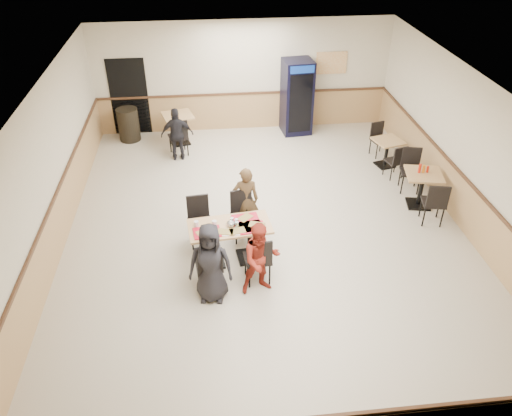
{
  "coord_description": "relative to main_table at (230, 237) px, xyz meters",
  "views": [
    {
      "loc": [
        -1.08,
        -8.17,
        6.01
      ],
      "look_at": [
        -0.25,
        -0.5,
        0.88
      ],
      "focal_mm": 35.0,
      "sensor_mm": 36.0,
      "label": 1
    }
  ],
  "objects": [
    {
      "name": "ground",
      "position": [
        0.77,
        0.89,
        -0.53
      ],
      "size": [
        10.0,
        10.0,
        0.0
      ],
      "primitive_type": "plane",
      "color": "beige",
      "rests_on": "ground"
    },
    {
      "name": "room_shell",
      "position": [
        2.55,
        3.44,
        0.05
      ],
      "size": [
        10.0,
        10.0,
        10.0
      ],
      "color": "silver",
      "rests_on": "ground"
    },
    {
      "name": "main_table",
      "position": [
        0.0,
        0.0,
        0.0
      ],
      "size": [
        1.55,
        0.9,
        0.79
      ],
      "rotation": [
        0.0,
        0.0,
        0.11
      ],
      "color": "black",
      "rests_on": "ground"
    },
    {
      "name": "main_chairs",
      "position": [
        -0.05,
        -0.01,
        -0.03
      ],
      "size": [
        1.49,
        1.87,
        1.01
      ],
      "rotation": [
        0.0,
        0.0,
        0.11
      ],
      "color": "black",
      "rests_on": "ground"
    },
    {
      "name": "diner_woman_left",
      "position": [
        -0.38,
        -0.95,
        0.21
      ],
      "size": [
        0.78,
        0.57,
        1.48
      ],
      "primitive_type": "imported",
      "rotation": [
        0.0,
        0.0,
        -0.14
      ],
      "color": "black",
      "rests_on": "ground"
    },
    {
      "name": "diner_woman_right",
      "position": [
        0.47,
        -0.85,
        0.16
      ],
      "size": [
        0.75,
        0.63,
        1.37
      ],
      "primitive_type": "imported",
      "rotation": [
        0.0,
        0.0,
        0.18
      ],
      "color": "maroon",
      "rests_on": "ground"
    },
    {
      "name": "diner_man_opposite",
      "position": [
        0.38,
        0.95,
        0.18
      ],
      "size": [
        0.52,
        0.35,
        1.42
      ],
      "primitive_type": "imported",
      "rotation": [
        0.0,
        0.0,
        3.13
      ],
      "color": "#4E3921",
      "rests_on": "ground"
    },
    {
      "name": "lone_diner",
      "position": [
        -1.04,
        4.17,
        0.15
      ],
      "size": [
        0.81,
        0.36,
        1.36
      ],
      "primitive_type": "imported",
      "rotation": [
        0.0,
        0.0,
        3.18
      ],
      "color": "black",
      "rests_on": "ground"
    },
    {
      "name": "tabletop_clutter",
      "position": [
        0.05,
        -0.07,
        0.29
      ],
      "size": [
        1.31,
        0.73,
        0.12
      ],
      "rotation": [
        0.0,
        0.0,
        0.11
      ],
      "color": "red",
      "rests_on": "main_table"
    },
    {
      "name": "side_table_near",
      "position": [
        4.21,
        1.44,
        0.0
      ],
      "size": [
        0.88,
        0.88,
        0.79
      ],
      "rotation": [
        0.0,
        0.0,
        -0.2
      ],
      "color": "black",
      "rests_on": "ground"
    },
    {
      "name": "side_table_near_chair_south",
      "position": [
        4.21,
        0.8,
        -0.02
      ],
      "size": [
        0.55,
        0.55,
        1.01
      ],
      "primitive_type": null,
      "rotation": [
        0.0,
        0.0,
        2.94
      ],
      "color": "black",
      "rests_on": "ground"
    },
    {
      "name": "side_table_near_chair_north",
      "position": [
        4.21,
        2.07,
        -0.02
      ],
      "size": [
        0.55,
        0.55,
        1.01
      ],
      "primitive_type": null,
      "rotation": [
        0.0,
        0.0,
        -0.2
      ],
      "color": "black",
      "rests_on": "ground"
    },
    {
      "name": "side_table_far",
      "position": [
        4.06,
        3.27,
        -0.07
      ],
      "size": [
        0.79,
        0.79,
        0.69
      ],
      "rotation": [
        0.0,
        0.0,
        0.26
      ],
      "color": "black",
      "rests_on": "ground"
    },
    {
      "name": "side_table_far_chair_south",
      "position": [
        4.06,
        2.71,
        -0.09
      ],
      "size": [
        0.5,
        0.5,
        0.88
      ],
      "primitive_type": null,
      "rotation": [
        0.0,
        0.0,
        3.4
      ],
      "color": "black",
      "rests_on": "ground"
    },
    {
      "name": "side_table_far_chair_north",
      "position": [
        4.06,
        3.82,
        -0.09
      ],
      "size": [
        0.5,
        0.5,
        0.88
      ],
      "primitive_type": null,
      "rotation": [
        0.0,
        0.0,
        0.26
      ],
      "color": "black",
      "rests_on": "ground"
    },
    {
      "name": "condiment_caddy",
      "position": [
        4.18,
        1.49,
        0.36
      ],
      "size": [
        0.23,
        0.06,
        0.2
      ],
      "color": "red",
      "rests_on": "side_table_near"
    },
    {
      "name": "back_table",
      "position": [
        -1.04,
        5.09,
        0.01
      ],
      "size": [
        0.92,
        0.92,
        0.81
      ],
      "rotation": [
        0.0,
        0.0,
        0.25
      ],
      "color": "black",
      "rests_on": "ground"
    },
    {
      "name": "back_table_chair_lone",
      "position": [
        -1.04,
        4.44,
        -0.02
      ],
      "size": [
        0.58,
        0.58,
        1.03
      ],
      "primitive_type": null,
      "rotation": [
        0.0,
        0.0,
        3.39
      ],
      "color": "black",
      "rests_on": "ground"
    },
    {
      "name": "pepsi_cooler",
      "position": [
        2.19,
        5.48,
        0.48
      ],
      "size": [
        0.84,
        0.84,
        2.02
      ],
      "rotation": [
        0.0,
        0.0,
        0.1
      ],
      "color": "black",
      "rests_on": "ground"
    },
    {
      "name": "trash_bin",
      "position": [
        -2.39,
        5.44,
        -0.08
      ],
      "size": [
        0.56,
        0.56,
        0.89
      ],
      "primitive_type": "cylinder",
      "color": "black",
      "rests_on": "ground"
    }
  ]
}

